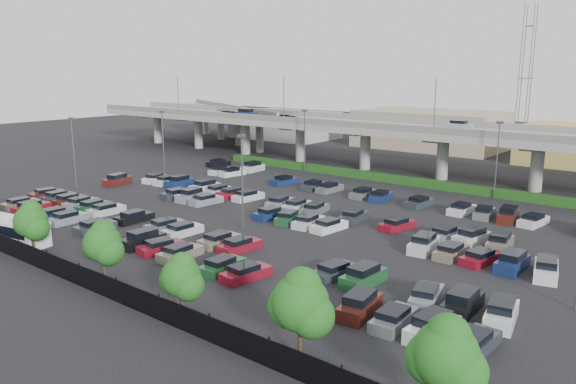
% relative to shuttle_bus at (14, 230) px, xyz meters
% --- Properties ---
extents(ground, '(280.00, 280.00, 0.00)m').
position_rel_shuttle_bus_xyz_m(ground, '(14.18, 25.92, -1.37)').
color(ground, black).
extents(overpass, '(150.00, 13.00, 15.80)m').
position_rel_shuttle_bus_xyz_m(overpass, '(13.97, 57.90, 5.60)').
color(overpass, gray).
rests_on(overpass, ground).
extents(on_ramp, '(50.93, 30.13, 8.80)m').
position_rel_shuttle_bus_xyz_m(on_ramp, '(-37.92, 68.97, 5.49)').
color(on_ramp, gray).
rests_on(on_ramp, ground).
extents(hedge, '(66.00, 1.60, 1.10)m').
position_rel_shuttle_bus_xyz_m(hedge, '(14.18, 50.92, -0.82)').
color(hedge, '#163B11').
rests_on(hedge, ground).
extents(fence, '(70.00, 0.10, 2.00)m').
position_rel_shuttle_bus_xyz_m(fence, '(14.12, -2.08, -0.46)').
color(fence, black).
rests_on(fence, ground).
extents(tree_row, '(65.07, 3.66, 5.94)m').
position_rel_shuttle_bus_xyz_m(tree_row, '(14.88, -0.61, 2.15)').
color(tree_row, '#332316').
rests_on(tree_row, ground).
extents(shuttle_bus, '(8.16, 3.98, 2.51)m').
position_rel_shuttle_bus_xyz_m(shuttle_bus, '(0.00, 0.00, 0.00)').
color(shuttle_bus, silver).
rests_on(shuttle_bus, ground).
extents(parked_cars, '(63.24, 41.57, 1.67)m').
position_rel_shuttle_bus_xyz_m(parked_cars, '(14.71, 22.41, -0.77)').
color(parked_cars, slate).
rests_on(parked_cars, ground).
extents(light_poles, '(66.90, 48.38, 10.30)m').
position_rel_shuttle_bus_xyz_m(light_poles, '(10.05, 27.92, 4.87)').
color(light_poles, '#4D4D52').
rests_on(light_poles, ground).
extents(distant_buildings, '(138.00, 24.00, 9.00)m').
position_rel_shuttle_bus_xyz_m(distant_buildings, '(26.55, 87.73, 2.38)').
color(distant_buildings, gray).
rests_on(distant_buildings, ground).
extents(comm_tower, '(2.40, 2.40, 30.00)m').
position_rel_shuttle_bus_xyz_m(comm_tower, '(18.18, 99.92, 14.24)').
color(comm_tower, '#4D4D52').
rests_on(comm_tower, ground).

